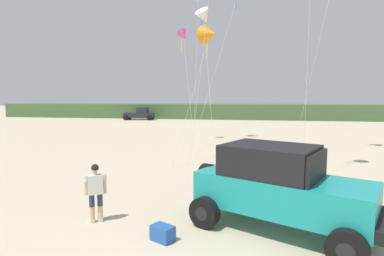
# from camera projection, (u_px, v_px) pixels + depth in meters

# --- Properties ---
(dune_ridge) EXTENTS (90.00, 8.83, 2.38)m
(dune_ridge) POSITION_uv_depth(u_px,v_px,m) (261.00, 111.00, 51.57)
(dune_ridge) COLOR #426038
(dune_ridge) RESTS_ON ground_plane
(jeep) EXTENTS (5.00, 4.01, 2.26)m
(jeep) POSITION_uv_depth(u_px,v_px,m) (279.00, 186.00, 8.12)
(jeep) COLOR teal
(jeep) RESTS_ON ground_plane
(person_watching) EXTENTS (0.55, 0.45, 1.67)m
(person_watching) POSITION_uv_depth(u_px,v_px,m) (96.00, 190.00, 8.67)
(person_watching) COLOR #DBB28E
(person_watching) RESTS_ON ground_plane
(cooler_box) EXTENTS (0.66, 0.58, 0.38)m
(cooler_box) POSITION_uv_depth(u_px,v_px,m) (163.00, 233.00, 7.59)
(cooler_box) COLOR #23519E
(cooler_box) RESTS_ON ground_plane
(distant_pickup) EXTENTS (4.79, 2.85, 1.98)m
(distant_pickup) POSITION_uv_depth(u_px,v_px,m) (140.00, 114.00, 48.35)
(distant_pickup) COLOR #1E232D
(distant_pickup) RESTS_ON ground_plane
(kite_green_box) EXTENTS (2.15, 6.10, 9.59)m
(kite_green_box) POSITION_uv_depth(u_px,v_px,m) (204.00, 17.00, 20.52)
(kite_green_box) COLOR white
(kite_green_box) RESTS_ON ground_plane
(kite_red_delta) EXTENTS (2.48, 5.95, 8.83)m
(kite_red_delta) POSITION_uv_depth(u_px,v_px,m) (183.00, 36.00, 23.80)
(kite_red_delta) COLOR #E04C93
(kite_red_delta) RESTS_ON ground_plane
(kite_yellow_diamond) EXTENTS (2.16, 5.83, 8.17)m
(kite_yellow_diamond) POSITION_uv_depth(u_px,v_px,m) (210.00, 34.00, 19.17)
(kite_yellow_diamond) COLOR orange
(kite_yellow_diamond) RESTS_ON ground_plane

